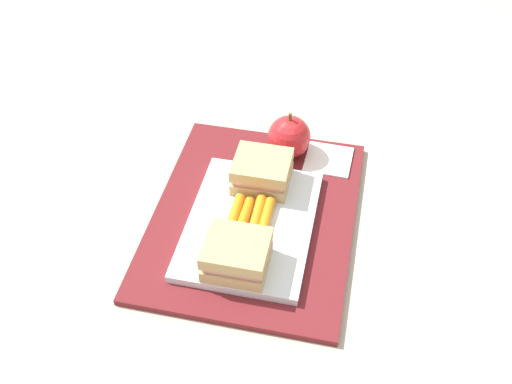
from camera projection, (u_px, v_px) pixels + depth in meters
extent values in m
plane|color=#B7AD99|center=(254.00, 219.00, 0.85)|extent=(2.40, 2.40, 0.00)
cube|color=maroon|center=(254.00, 216.00, 0.85)|extent=(0.36, 0.28, 0.01)
cube|color=white|center=(250.00, 224.00, 0.83)|extent=(0.23, 0.17, 0.01)
cube|color=tan|center=(237.00, 261.00, 0.76)|extent=(0.07, 0.08, 0.02)
cube|color=pink|center=(237.00, 255.00, 0.75)|extent=(0.07, 0.07, 0.01)
cube|color=tan|center=(236.00, 248.00, 0.74)|extent=(0.07, 0.08, 0.02)
cube|color=tan|center=(262.00, 178.00, 0.87)|extent=(0.07, 0.08, 0.02)
cube|color=pink|center=(262.00, 171.00, 0.86)|extent=(0.07, 0.07, 0.01)
cube|color=tan|center=(262.00, 165.00, 0.85)|extent=(0.07, 0.08, 0.02)
cylinder|color=orange|center=(265.00, 220.00, 0.81)|extent=(0.08, 0.01, 0.02)
cylinder|color=orange|center=(256.00, 218.00, 0.82)|extent=(0.08, 0.01, 0.02)
cylinder|color=orange|center=(244.00, 217.00, 0.82)|extent=(0.08, 0.01, 0.02)
cylinder|color=orange|center=(234.00, 216.00, 0.82)|extent=(0.08, 0.01, 0.01)
sphere|color=red|center=(289.00, 137.00, 0.91)|extent=(0.07, 0.07, 0.07)
cylinder|color=brown|center=(290.00, 117.00, 0.89)|extent=(0.01, 0.00, 0.01)
cube|color=white|center=(328.00, 160.00, 0.93)|extent=(0.07, 0.07, 0.00)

